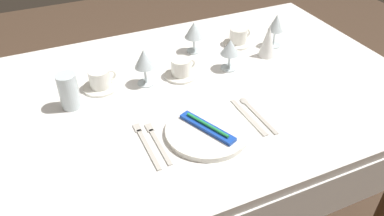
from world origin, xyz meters
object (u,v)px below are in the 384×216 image
at_px(fork_outer, 157,141).
at_px(fork_inner, 146,144).
at_px(napkin_folded, 268,41).
at_px(spoon_soup, 254,111).
at_px(dinner_plate, 207,131).
at_px(wine_glass_left, 230,49).
at_px(toothbrush_package, 207,127).
at_px(dinner_knife, 249,118).
at_px(wine_glass_right, 194,31).
at_px(coffee_cup_left, 100,78).
at_px(wine_glass_far, 144,60).
at_px(drink_tumbler, 69,93).
at_px(coffee_cup_right, 239,35).
at_px(coffee_cup_far, 181,67).
at_px(wine_glass_centre, 276,25).

relative_size(fork_outer, fork_inner, 0.91).
distance_m(fork_outer, napkin_folded, 0.70).
distance_m(spoon_soup, napkin_folded, 0.41).
distance_m(fork_inner, napkin_folded, 0.73).
bearing_deg(fork_outer, spoon_soup, 1.93).
relative_size(dinner_plate, fork_inner, 1.20).
height_order(fork_outer, wine_glass_left, wine_glass_left).
height_order(toothbrush_package, fork_inner, toothbrush_package).
bearing_deg(toothbrush_package, spoon_soup, 10.97).
distance_m(dinner_knife, wine_glass_right, 0.51).
bearing_deg(toothbrush_package, napkin_folded, 38.01).
bearing_deg(dinner_plate, dinner_knife, 3.85).
xyz_separation_m(coffee_cup_left, wine_glass_far, (0.16, -0.04, 0.06)).
xyz_separation_m(coffee_cup_left, wine_glass_left, (0.51, -0.07, 0.05)).
distance_m(coffee_cup_left, drink_tumbler, 0.14).
distance_m(coffee_cup_right, napkin_folded, 0.16).
height_order(coffee_cup_left, wine_glass_right, wine_glass_right).
relative_size(coffee_cup_left, wine_glass_left, 0.80).
distance_m(toothbrush_package, wine_glass_left, 0.42).
xyz_separation_m(dinner_knife, coffee_cup_far, (-0.11, 0.34, 0.04)).
height_order(wine_glass_left, drink_tumbler, drink_tumbler).
xyz_separation_m(toothbrush_package, coffee_cup_right, (0.40, 0.50, 0.02)).
relative_size(coffee_cup_far, drink_tumbler, 0.77).
bearing_deg(dinner_plate, toothbrush_package, 180.00).
bearing_deg(wine_glass_right, wine_glass_centre, -15.68).
xyz_separation_m(fork_inner, wine_glass_left, (0.46, 0.30, 0.09)).
bearing_deg(wine_glass_centre, toothbrush_package, -141.82).
height_order(spoon_soup, wine_glass_far, wine_glass_far).
xyz_separation_m(fork_inner, coffee_cup_right, (0.60, 0.47, 0.04)).
relative_size(fork_outer, coffee_cup_left, 2.01).
distance_m(wine_glass_centre, drink_tumbler, 0.91).
bearing_deg(drink_tumbler, toothbrush_package, -41.23).
distance_m(spoon_soup, wine_glass_left, 0.31).
height_order(coffee_cup_left, wine_glass_far, wine_glass_far).
height_order(coffee_cup_far, napkin_folded, napkin_folded).
bearing_deg(wine_glass_left, dinner_plate, -128.15).
distance_m(toothbrush_package, dinner_knife, 0.17).
height_order(coffee_cup_right, wine_glass_left, wine_glass_left).
height_order(toothbrush_package, dinner_knife, toothbrush_package).
bearing_deg(napkin_folded, coffee_cup_left, 176.52).
bearing_deg(wine_glass_centre, dinner_knife, -132.09).
bearing_deg(wine_glass_centre, fork_outer, -150.55).
distance_m(coffee_cup_far, wine_glass_centre, 0.48).
relative_size(dinner_plate, wine_glass_right, 1.98).
bearing_deg(coffee_cup_far, coffee_cup_left, 171.72).
xyz_separation_m(wine_glass_centre, napkin_folded, (-0.08, -0.06, -0.03)).
relative_size(dinner_plate, coffee_cup_far, 2.71).
distance_m(toothbrush_package, coffee_cup_left, 0.47).
bearing_deg(napkin_folded, fork_inner, -153.61).
relative_size(dinner_plate, coffee_cup_left, 2.64).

